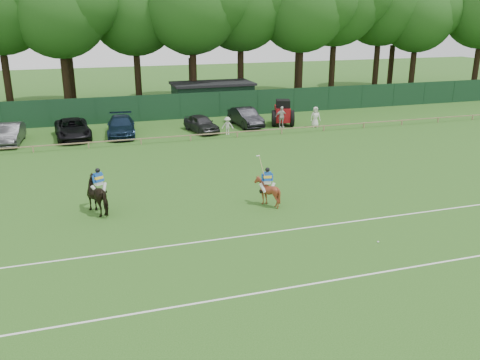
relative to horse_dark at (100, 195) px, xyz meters
name	(u,v)px	position (x,y,z in m)	size (l,w,h in m)	color
ground	(249,226)	(6.79, -4.14, -0.95)	(160.00, 160.00, 0.00)	#1E4C14
horse_dark	(100,195)	(0.00, 0.00, 0.00)	(1.02, 2.24, 1.89)	black
horse_chestnut	(267,191)	(8.67, -1.64, -0.18)	(1.24, 1.39, 1.54)	maroon
sedan_grey	(10,134)	(-6.06, 17.27, -0.16)	(1.67, 4.80, 1.58)	#2F3032
suv_black	(73,129)	(-1.32, 17.60, -0.15)	(2.65, 5.75, 1.60)	black
sedan_navy	(121,126)	(2.60, 17.48, -0.14)	(2.25, 5.54, 1.61)	#102035
hatch_grey	(201,124)	(9.39, 16.75, -0.21)	(1.75, 4.34, 1.48)	#29292C
estate_black	(246,117)	(13.84, 17.89, -0.13)	(1.74, 4.98, 1.64)	black
spectator_left	(228,126)	(11.28, 15.03, -0.18)	(0.99, 0.57, 1.53)	beige
spectator_mid	(281,117)	(16.70, 16.25, 0.03)	(1.14, 0.47, 1.95)	beige
spectator_right	(315,117)	(19.73, 15.52, -0.02)	(0.91, 0.59, 1.86)	silver
rider_dark	(99,180)	(0.01, -0.01, 0.81)	(0.89, 0.60, 1.41)	silver
rider_chestnut	(267,179)	(8.66, -1.65, 0.53)	(0.93, 0.67, 2.05)	silver
polo_ball	(378,242)	(11.81, -7.67, -0.90)	(0.09, 0.09, 0.09)	silver
pitch_lines	(275,258)	(6.79, -7.64, -0.94)	(60.00, 5.10, 0.01)	silver
pitch_rail	(178,136)	(6.79, 13.86, -0.50)	(62.10, 0.10, 0.50)	#997F5B
perimeter_fence	(160,107)	(6.79, 22.86, 0.30)	(92.08, 0.08, 2.50)	#14351E
utility_shed	(213,97)	(12.79, 25.86, 0.59)	(8.40, 4.40, 3.04)	#14331E
tree_row	(167,105)	(8.79, 30.86, -0.95)	(96.00, 12.00, 21.00)	#26561C
tractor	(283,113)	(17.20, 17.22, 0.18)	(2.64, 3.27, 2.39)	maroon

